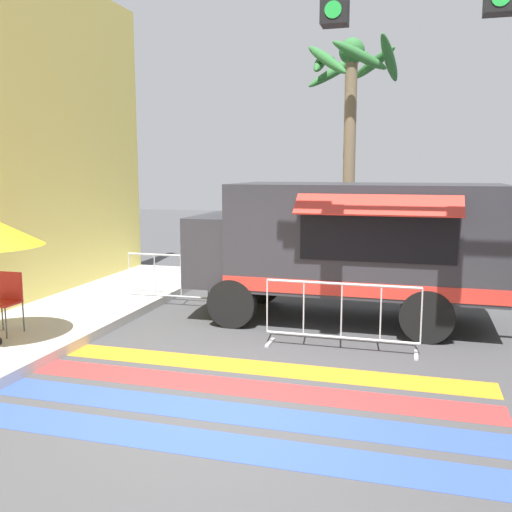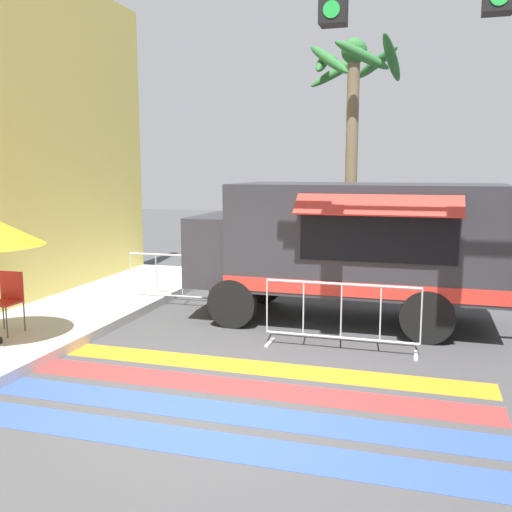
{
  "view_description": "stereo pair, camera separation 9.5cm",
  "coord_description": "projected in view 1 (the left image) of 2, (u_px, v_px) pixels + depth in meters",
  "views": [
    {
      "loc": [
        2.11,
        -5.86,
        2.74
      ],
      "look_at": [
        -0.34,
        2.77,
        1.37
      ],
      "focal_mm": 40.0,
      "sensor_mm": 36.0,
      "label": 1
    },
    {
      "loc": [
        2.21,
        -5.84,
        2.74
      ],
      "look_at": [
        -0.34,
        2.77,
        1.37
      ],
      "focal_mm": 40.0,
      "sensor_mm": 36.0,
      "label": 2
    }
  ],
  "objects": [
    {
      "name": "food_truck",
      "position": [
        341.0,
        240.0,
        10.21
      ],
      "size": [
        5.42,
        2.59,
        2.49
      ],
      "color": "#2D2D33",
      "rests_on": "ground_plane"
    },
    {
      "name": "ground_plane",
      "position": [
        219.0,
        409.0,
        6.56
      ],
      "size": [
        60.0,
        60.0,
        0.0
      ],
      "primitive_type": "plane",
      "color": "#424244"
    },
    {
      "name": "traffic_signal_pole",
      "position": [
        502.0,
        39.0,
        6.38
      ],
      "size": [
        4.24,
        0.29,
        5.89
      ],
      "color": "#515456",
      "rests_on": "ground_plane"
    },
    {
      "name": "barricade_side",
      "position": [
        181.0,
        280.0,
        11.46
      ],
      "size": [
        2.34,
        0.44,
        1.04
      ],
      "color": "#B7BABF",
      "rests_on": "ground_plane"
    },
    {
      "name": "palm_tree",
      "position": [
        351.0,
        102.0,
        13.43
      ],
      "size": [
        2.32,
        2.4,
        5.75
      ],
      "color": "#7A664C",
      "rests_on": "ground_plane"
    },
    {
      "name": "barricade_front",
      "position": [
        341.0,
        316.0,
        8.66
      ],
      "size": [
        2.36,
        0.44,
        1.04
      ],
      "color": "#B7BABF",
      "rests_on": "ground_plane"
    },
    {
      "name": "crosswalk_painted",
      "position": [
        228.0,
        398.0,
        6.87
      ],
      "size": [
        6.4,
        2.84,
        0.01
      ],
      "color": "#334FB2",
      "rests_on": "ground_plane"
    },
    {
      "name": "folding_chair",
      "position": [
        7.0,
        296.0,
        8.99
      ],
      "size": [
        0.43,
        0.43,
        0.96
      ],
      "rotation": [
        0.0,
        0.0,
        -0.39
      ],
      "color": "#4C4C51",
      "rests_on": "sidewalk_left"
    }
  ]
}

